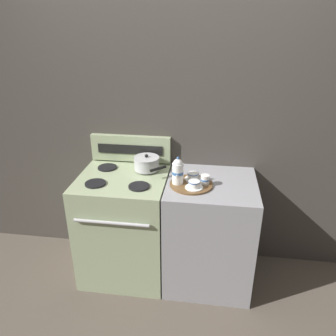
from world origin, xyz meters
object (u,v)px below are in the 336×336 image
at_px(teacup_right, 193,176).
at_px(creamer_jug, 205,179).
at_px(saucepan, 147,163).
at_px(serving_tray, 191,184).
at_px(teapot, 178,171).
at_px(stove, 125,225).
at_px(teacup_left, 194,185).

xyz_separation_m(teacup_right, creamer_jug, (0.09, -0.06, 0.01)).
bearing_deg(saucepan, creamer_jug, -22.50).
height_order(serving_tray, teacup_right, teacup_right).
bearing_deg(teapot, teacup_right, 36.27).
height_order(serving_tray, teapot, teapot).
relative_size(serving_tray, teapot, 1.51).
bearing_deg(creamer_jug, stove, 175.29).
distance_m(teapot, teacup_right, 0.15).
bearing_deg(teapot, stove, 170.87).
xyz_separation_m(saucepan, teapot, (0.27, -0.21, 0.05)).
height_order(stove, teacup_left, teacup_left).
distance_m(saucepan, creamer_jug, 0.51).
bearing_deg(teacup_left, teapot, 155.77).
bearing_deg(stove, serving_tray, -6.64).
height_order(serving_tray, creamer_jug, creamer_jug).
bearing_deg(teacup_left, creamer_jug, 44.38).
bearing_deg(teapot, serving_tray, 4.43).
bearing_deg(teacup_right, serving_tray, -96.12).
bearing_deg(saucepan, teacup_right, -19.43).
distance_m(teapot, creamer_jug, 0.21).
distance_m(stove, creamer_jug, 0.80).
relative_size(saucepan, creamer_jug, 4.00).
distance_m(saucepan, teapot, 0.35).
relative_size(stove, serving_tray, 2.87).
bearing_deg(teacup_right, saucepan, 160.57).
bearing_deg(saucepan, teacup_left, -34.18).
height_order(saucepan, teacup_left, saucepan).
height_order(teapot, teacup_left, teapot).
height_order(serving_tray, teacup_left, teacup_left).
xyz_separation_m(stove, teacup_right, (0.54, 0.01, 0.48)).
bearing_deg(teacup_left, teacup_right, 96.82).
xyz_separation_m(serving_tray, teapot, (-0.10, -0.01, 0.10)).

